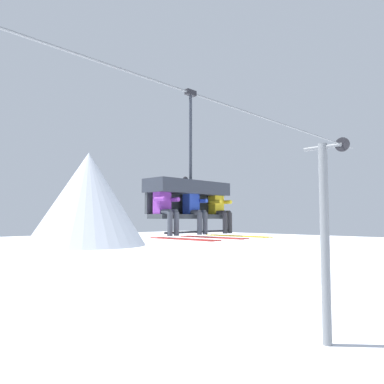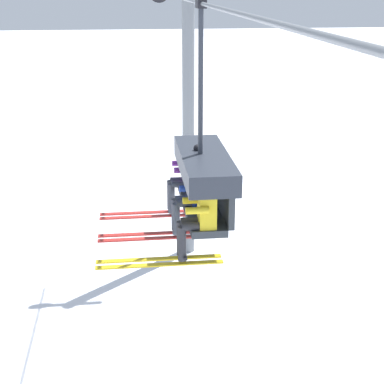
{
  "view_description": "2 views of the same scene",
  "coord_description": "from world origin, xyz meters",
  "px_view_note": "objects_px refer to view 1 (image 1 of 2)",
  "views": [
    {
      "loc": [
        -4.47,
        -6.69,
        4.93
      ],
      "look_at": [
        1.63,
        -0.7,
        5.53
      ],
      "focal_mm": 35.0,
      "sensor_mm": 36.0,
      "label": 1
    },
    {
      "loc": [
        9.45,
        -1.83,
        8.07
      ],
      "look_at": [
        1.4,
        -0.91,
        5.16
      ],
      "focal_mm": 55.0,
      "sensor_mm": 36.0,
      "label": 2
    }
  ],
  "objects_px": {
    "lift_tower_far": "(325,237)",
    "skier_blue": "(195,206)",
    "skier_yellow": "(220,208)",
    "skier_purple": "(166,206)",
    "chairlift_chair": "(188,193)"
  },
  "relations": [
    {
      "from": "skier_blue",
      "to": "chairlift_chair",
      "type": "bearing_deg",
      "value": 89.11
    },
    {
      "from": "skier_blue",
      "to": "skier_yellow",
      "type": "distance_m",
      "value": 0.86
    },
    {
      "from": "lift_tower_far",
      "to": "skier_blue",
      "type": "bearing_deg",
      "value": -173.75
    },
    {
      "from": "lift_tower_far",
      "to": "skier_blue",
      "type": "relative_size",
      "value": 4.75
    },
    {
      "from": "skier_purple",
      "to": "chairlift_chair",
      "type": "bearing_deg",
      "value": 14.39
    },
    {
      "from": "skier_purple",
      "to": "skier_blue",
      "type": "height_order",
      "value": "skier_blue"
    },
    {
      "from": "skier_purple",
      "to": "lift_tower_far",
      "type": "bearing_deg",
      "value": 5.72
    },
    {
      "from": "chairlift_chair",
      "to": "skier_blue",
      "type": "relative_size",
      "value": 1.91
    },
    {
      "from": "skier_purple",
      "to": "skier_yellow",
      "type": "height_order",
      "value": "same"
    },
    {
      "from": "skier_blue",
      "to": "lift_tower_far",
      "type": "bearing_deg",
      "value": 6.25
    },
    {
      "from": "chairlift_chair",
      "to": "skier_yellow",
      "type": "bearing_deg",
      "value": -14.39
    },
    {
      "from": "chairlift_chair",
      "to": "skier_yellow",
      "type": "xyz_separation_m",
      "value": [
        0.86,
        -0.22,
        -0.31
      ]
    },
    {
      "from": "skier_blue",
      "to": "skier_purple",
      "type": "bearing_deg",
      "value": -179.54
    },
    {
      "from": "skier_yellow",
      "to": "skier_purple",
      "type": "bearing_deg",
      "value": 180.0
    },
    {
      "from": "skier_yellow",
      "to": "skier_blue",
      "type": "bearing_deg",
      "value": 179.55
    }
  ]
}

